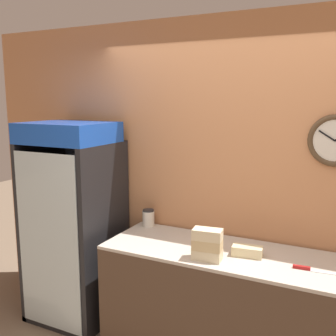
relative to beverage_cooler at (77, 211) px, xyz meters
name	(u,v)px	position (x,y,z in m)	size (l,w,h in m)	color
wall_back	(238,181)	(1.42, 0.35, 0.35)	(5.20, 0.10, 2.70)	tan
prep_counter	(220,304)	(1.41, -0.04, -0.56)	(1.81, 0.69, 0.89)	#4C3828
beverage_cooler	(77,211)	(0.00, 0.00, 0.00)	(0.75, 0.70, 1.83)	black
sandwich_stack_bottom	(207,255)	(1.38, -0.25, -0.08)	(0.22, 0.13, 0.08)	beige
sandwich_stack_middle	(207,245)	(1.38, -0.25, 0.00)	(0.22, 0.14, 0.08)	tan
sandwich_stack_top	(207,234)	(1.38, -0.25, 0.08)	(0.22, 0.14, 0.08)	beige
sandwich_flat_left	(247,251)	(1.62, -0.06, -0.08)	(0.23, 0.14, 0.07)	beige
chefs_knife	(312,270)	(2.08, -0.11, -0.11)	(0.36, 0.06, 0.02)	silver
condiment_jar	(148,218)	(0.63, 0.22, -0.04)	(0.11, 0.11, 0.15)	silver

